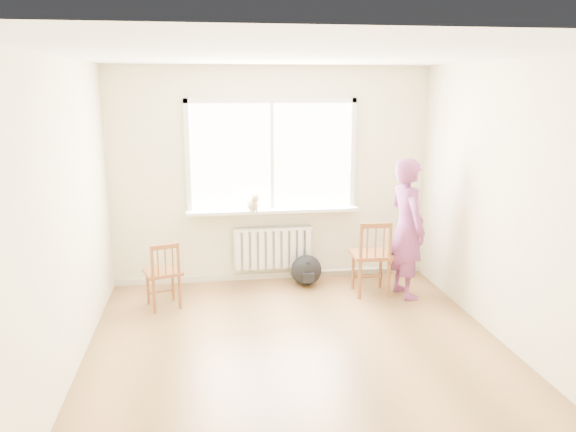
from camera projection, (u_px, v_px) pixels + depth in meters
name	position (u px, v px, depth m)	size (l,w,h in m)	color
floor	(302.00, 358.00, 5.17)	(4.50, 4.50, 0.00)	#996A3E
ceiling	(303.00, 54.00, 4.57)	(4.50, 4.50, 0.00)	white
back_wall	(272.00, 176.00, 7.04)	(4.00, 0.01, 2.70)	beige
window	(272.00, 151.00, 6.94)	(2.12, 0.05, 1.42)	white
windowsill	(273.00, 210.00, 7.03)	(2.15, 0.22, 0.04)	white
radiator	(273.00, 248.00, 7.16)	(1.00, 0.12, 0.55)	white
heating_pipe	(366.00, 269.00, 7.45)	(0.04, 0.04, 1.40)	silver
baseboard	(272.00, 275.00, 7.32)	(4.00, 0.03, 0.08)	beige
chair_left	(164.00, 275.00, 6.27)	(0.48, 0.46, 0.77)	brown
chair_right	(372.00, 258.00, 6.65)	(0.47, 0.45, 0.92)	brown
person	(407.00, 229.00, 6.55)	(0.60, 0.39, 1.65)	#AF3A67
cat	(253.00, 203.00, 6.88)	(0.21, 0.37, 0.25)	beige
backpack	(306.00, 270.00, 7.04)	(0.39, 0.29, 0.39)	black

